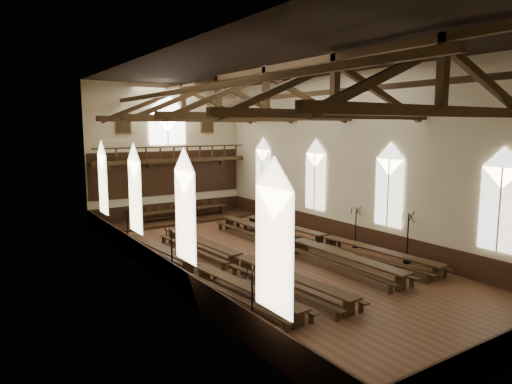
% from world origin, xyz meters
% --- Properties ---
extents(ground, '(26.00, 26.00, 0.00)m').
position_xyz_m(ground, '(0.00, 0.00, 0.00)').
color(ground, brown).
rests_on(ground, ground).
extents(room_walls, '(26.00, 26.00, 26.00)m').
position_xyz_m(room_walls, '(0.00, 0.00, 6.46)').
color(room_walls, beige).
rests_on(room_walls, ground).
extents(wainscot_band, '(12.00, 26.00, 1.20)m').
position_xyz_m(wainscot_band, '(0.00, 0.00, 0.60)').
color(wainscot_band, black).
rests_on(wainscot_band, ground).
extents(side_windows, '(11.85, 19.80, 4.50)m').
position_xyz_m(side_windows, '(-0.00, -0.00, 3.74)').
color(side_windows, silver).
rests_on(side_windows, room_walls).
extents(end_window, '(2.80, 0.12, 3.80)m').
position_xyz_m(end_window, '(0.00, 12.90, 7.22)').
color(end_window, white).
rests_on(end_window, room_walls).
extents(minstrels_gallery, '(11.80, 1.24, 3.70)m').
position_xyz_m(minstrels_gallery, '(0.00, 12.66, 3.91)').
color(minstrels_gallery, '#362211').
rests_on(minstrels_gallery, room_walls).
extents(portraits, '(7.75, 0.09, 1.45)m').
position_xyz_m(portraits, '(0.00, 12.90, 7.10)').
color(portraits, brown).
rests_on(portraits, room_walls).
extents(roof_trusses, '(11.70, 25.70, 2.80)m').
position_xyz_m(roof_trusses, '(0.00, -0.00, 8.22)').
color(roof_trusses, '#362211').
rests_on(roof_trusses, room_walls).
extents(refectory_row_a, '(2.08, 14.19, 0.72)m').
position_xyz_m(refectory_row_a, '(-4.47, -0.84, 0.52)').
color(refectory_row_a, '#362211').
rests_on(refectory_row_a, ground).
extents(refectory_row_b, '(2.05, 14.58, 0.76)m').
position_xyz_m(refectory_row_b, '(-2.18, -0.93, 0.55)').
color(refectory_row_b, '#362211').
rests_on(refectory_row_b, ground).
extents(refectory_row_c, '(1.72, 15.07, 0.82)m').
position_xyz_m(refectory_row_c, '(2.02, 0.06, 0.60)').
color(refectory_row_c, '#362211').
rests_on(refectory_row_c, ground).
extents(refectory_row_d, '(2.03, 14.60, 0.76)m').
position_xyz_m(refectory_row_d, '(4.00, -0.22, 0.56)').
color(refectory_row_d, '#362211').
rests_on(refectory_row_d, ground).
extents(dais, '(11.40, 3.04, 0.20)m').
position_xyz_m(dais, '(0.35, 11.40, 0.10)').
color(dais, black).
rests_on(dais, ground).
extents(high_table, '(7.31, 1.23, 0.68)m').
position_xyz_m(high_table, '(0.35, 11.40, 0.78)').
color(high_table, '#362211').
rests_on(high_table, dais).
extents(high_chairs, '(6.75, 0.46, 0.97)m').
position_xyz_m(high_chairs, '(0.35, 12.11, 0.73)').
color(high_chairs, '#362211').
rests_on(high_chairs, dais).
extents(candelabrum_left_near, '(0.69, 0.70, 2.34)m').
position_xyz_m(candelabrum_left_near, '(-5.55, -7.31, 0.71)').
color(candelabrum_left_near, black).
rests_on(candelabrum_left_near, ground).
extents(candelabrum_left_mid, '(0.70, 0.77, 2.51)m').
position_xyz_m(candelabrum_left_mid, '(-5.55, -0.69, 0.76)').
color(candelabrum_left_mid, black).
rests_on(candelabrum_left_mid, ground).
extents(candelabrum_left_far, '(0.72, 0.73, 2.45)m').
position_xyz_m(candelabrum_left_far, '(-5.55, 5.59, 0.74)').
color(candelabrum_left_far, black).
rests_on(candelabrum_left_far, ground).
extents(candelabrum_right_near, '(0.75, 0.81, 2.66)m').
position_xyz_m(candelabrum_right_near, '(5.55, -4.64, 0.81)').
color(candelabrum_right_near, black).
rests_on(candelabrum_right_near, ground).
extents(candelabrum_right_mid, '(0.69, 0.72, 2.38)m').
position_xyz_m(candelabrum_right_mid, '(5.55, -1.03, 0.72)').
color(candelabrum_right_mid, black).
rests_on(candelabrum_right_mid, ground).
extents(candelabrum_right_far, '(0.81, 0.75, 2.68)m').
position_xyz_m(candelabrum_right_far, '(5.55, 5.62, 0.81)').
color(candelabrum_right_far, black).
rests_on(candelabrum_right_far, ground).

